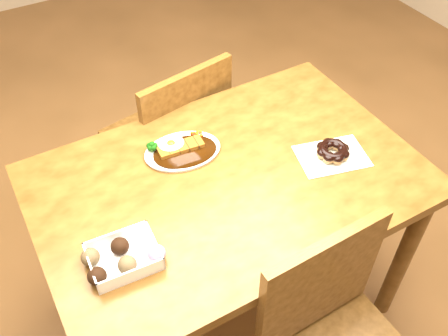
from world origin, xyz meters
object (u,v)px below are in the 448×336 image
donut_box (122,257)px  table (229,198)px  chair_far (173,138)px  pon_de_ring (333,151)px  katsu_curry_plate (181,150)px

donut_box → table: bearing=18.1°
chair_far → table: bearing=76.0°
table → pon_de_ring: pon_de_ring is taller
table → pon_de_ring: 0.37m
katsu_curry_plate → pon_de_ring: bearing=-31.8°
table → katsu_curry_plate: 0.22m
pon_de_ring → donut_box: bearing=-176.2°
chair_far → katsu_curry_plate: chair_far is taller
chair_far → pon_de_ring: (0.30, -0.62, 0.29)m
donut_box → katsu_curry_plate: bearing=43.7°
chair_far → donut_box: chair_far is taller
katsu_curry_plate → pon_de_ring: (0.42, -0.26, 0.01)m
katsu_curry_plate → donut_box: bearing=-136.3°
katsu_curry_plate → chair_far: bearing=71.6°
table → chair_far: 0.56m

